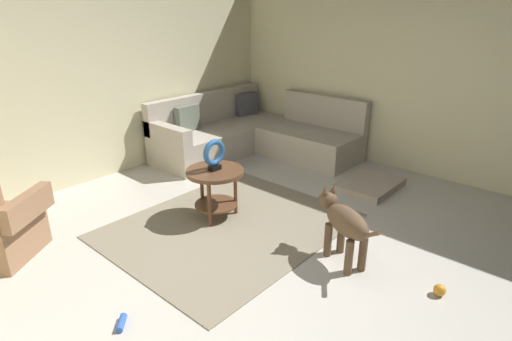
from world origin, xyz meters
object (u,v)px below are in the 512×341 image
at_px(sectional_couch, 253,136).
at_px(dog_bed_mat, 369,185).
at_px(side_table, 215,181).
at_px(dog_toy_rope, 121,323).
at_px(dog, 344,222).
at_px(torus_sculpture, 214,154).
at_px(dog_toy_ball, 440,290).

height_order(sectional_couch, dog_bed_mat, sectional_couch).
bearing_deg(side_table, dog_toy_rope, -156.23).
relative_size(dog_bed_mat, dog, 1.01).
distance_m(dog, dog_toy_rope, 1.92).
bearing_deg(sectional_couch, side_table, -148.90).
xyz_separation_m(sectional_couch, dog_bed_mat, (-0.01, -1.94, -0.24)).
bearing_deg(sectional_couch, torus_sculpture, -148.90).
bearing_deg(dog_bed_mat, torus_sculpture, 154.02).
bearing_deg(sectional_couch, dog_toy_rope, -152.22).
bearing_deg(dog_toy_rope, dog, -22.60).
relative_size(torus_sculpture, dog_toy_rope, 2.12).
xyz_separation_m(torus_sculpture, dog_bed_mat, (1.78, -0.87, -0.67)).
distance_m(side_table, dog_toy_rope, 1.77).
height_order(dog_bed_mat, dog, dog).
bearing_deg(dog, dog_toy_ball, -59.92).
height_order(side_table, dog_toy_ball, side_table).
bearing_deg(dog, sectional_couch, 81.54).
distance_m(torus_sculpture, dog, 1.47).
xyz_separation_m(side_table, dog_toy_rope, (-1.58, -0.69, -0.39)).
bearing_deg(dog_toy_ball, side_table, 96.44).
bearing_deg(side_table, dog_bed_mat, -25.98).
distance_m(torus_sculpture, dog_toy_rope, 1.85).
bearing_deg(dog_toy_ball, torus_sculpture, 96.44).
relative_size(side_table, dog, 0.76).
bearing_deg(side_table, torus_sculpture, 0.00).
distance_m(torus_sculpture, dog_toy_ball, 2.36).
relative_size(dog_toy_ball, dog_toy_rope, 0.62).
xyz_separation_m(dog_bed_mat, dog_toy_ball, (-1.52, -1.38, 0.00)).
height_order(sectional_couch, torus_sculpture, sectional_couch).
xyz_separation_m(torus_sculpture, dog, (0.17, -1.42, -0.33)).
height_order(torus_sculpture, dog_toy_ball, torus_sculpture).
bearing_deg(dog, dog_bed_mat, 43.44).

